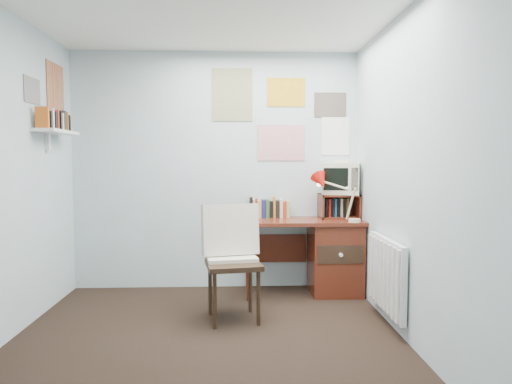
{
  "coord_description": "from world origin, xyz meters",
  "views": [
    {
      "loc": [
        0.23,
        -3.11,
        1.36
      ],
      "look_at": [
        0.4,
        0.9,
        1.08
      ],
      "focal_mm": 32.0,
      "sensor_mm": 36.0,
      "label": 1
    }
  ],
  "objects_px": {
    "desk_chair": "(233,265)",
    "wall_shelf": "(56,132)",
    "desk_lamp": "(355,200)",
    "desk": "(329,254)",
    "tv_riser": "(339,206)",
    "radiator": "(386,275)",
    "crt_tv": "(341,177)"
  },
  "relations": [
    {
      "from": "tv_riser",
      "to": "wall_shelf",
      "type": "distance_m",
      "value": 2.83
    },
    {
      "from": "desk",
      "to": "radiator",
      "type": "relative_size",
      "value": 1.5
    },
    {
      "from": "crt_tv",
      "to": "wall_shelf",
      "type": "height_order",
      "value": "wall_shelf"
    },
    {
      "from": "desk_chair",
      "to": "wall_shelf",
      "type": "relative_size",
      "value": 1.54
    },
    {
      "from": "desk",
      "to": "tv_riser",
      "type": "distance_m",
      "value": 0.51
    },
    {
      "from": "desk_lamp",
      "to": "crt_tv",
      "type": "height_order",
      "value": "crt_tv"
    },
    {
      "from": "desk_chair",
      "to": "wall_shelf",
      "type": "height_order",
      "value": "wall_shelf"
    },
    {
      "from": "desk_chair",
      "to": "wall_shelf",
      "type": "xyz_separation_m",
      "value": [
        -1.59,
        0.39,
        1.14
      ]
    },
    {
      "from": "desk_lamp",
      "to": "wall_shelf",
      "type": "xyz_separation_m",
      "value": [
        -2.77,
        -0.16,
        0.64
      ]
    },
    {
      "from": "radiator",
      "to": "tv_riser",
      "type": "bearing_deg",
      "value": 99.28
    },
    {
      "from": "desk",
      "to": "tv_riser",
      "type": "bearing_deg",
      "value": 42.96
    },
    {
      "from": "crt_tv",
      "to": "wall_shelf",
      "type": "distance_m",
      "value": 2.8
    },
    {
      "from": "radiator",
      "to": "desk_chair",
      "type": "bearing_deg",
      "value": 172.8
    },
    {
      "from": "desk_chair",
      "to": "wall_shelf",
      "type": "distance_m",
      "value": 2.0
    },
    {
      "from": "desk",
      "to": "desk_lamp",
      "type": "relative_size",
      "value": 2.75
    },
    {
      "from": "desk",
      "to": "desk_chair",
      "type": "relative_size",
      "value": 1.25
    },
    {
      "from": "desk_lamp",
      "to": "tv_riser",
      "type": "relative_size",
      "value": 1.09
    },
    {
      "from": "desk_chair",
      "to": "tv_riser",
      "type": "distance_m",
      "value": 1.46
    },
    {
      "from": "desk_chair",
      "to": "radiator",
      "type": "xyz_separation_m",
      "value": [
        1.27,
        -0.16,
        -0.06
      ]
    },
    {
      "from": "crt_tv",
      "to": "wall_shelf",
      "type": "xyz_separation_m",
      "value": [
        -2.72,
        -0.51,
        0.43
      ]
    },
    {
      "from": "tv_riser",
      "to": "radiator",
      "type": "bearing_deg",
      "value": -80.72
    },
    {
      "from": "desk_chair",
      "to": "radiator",
      "type": "bearing_deg",
      "value": -16.76
    },
    {
      "from": "radiator",
      "to": "crt_tv",
      "type": "bearing_deg",
      "value": 97.72
    },
    {
      "from": "crt_tv",
      "to": "radiator",
      "type": "height_order",
      "value": "crt_tv"
    },
    {
      "from": "desk",
      "to": "desk_lamp",
      "type": "height_order",
      "value": "desk_lamp"
    },
    {
      "from": "wall_shelf",
      "to": "desk",
      "type": "bearing_deg",
      "value": 8.4
    },
    {
      "from": "desk_lamp",
      "to": "wall_shelf",
      "type": "height_order",
      "value": "wall_shelf"
    },
    {
      "from": "tv_riser",
      "to": "crt_tv",
      "type": "bearing_deg",
      "value": 37.17
    },
    {
      "from": "tv_riser",
      "to": "desk_lamp",
      "type": "bearing_deg",
      "value": -76.1
    },
    {
      "from": "desk_chair",
      "to": "wall_shelf",
      "type": "bearing_deg",
      "value": 156.69
    },
    {
      "from": "desk",
      "to": "desk_chair",
      "type": "bearing_deg",
      "value": -141.78
    },
    {
      "from": "tv_riser",
      "to": "crt_tv",
      "type": "xyz_separation_m",
      "value": [
        0.03,
        0.02,
        0.3
      ]
    }
  ]
}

